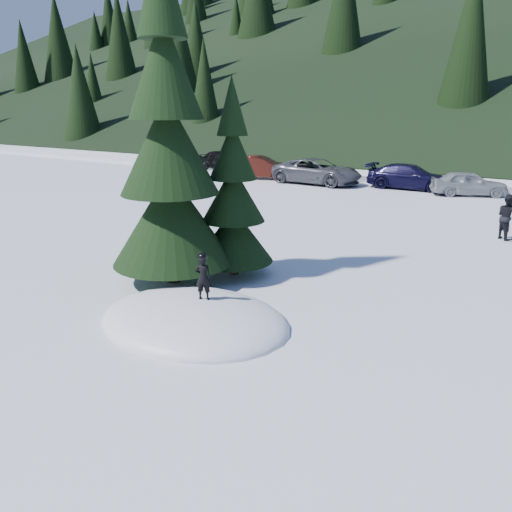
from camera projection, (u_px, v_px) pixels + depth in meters
The scene contains 11 objects.
ground at pixel (195, 322), 11.06m from camera, with size 200.00×200.00×0.00m, color silver.
snow_mound at pixel (195, 322), 11.06m from camera, with size 4.48×3.52×0.96m, color white.
spruce_tall at pixel (169, 158), 12.70m from camera, with size 3.20×3.20×8.60m.
spruce_short at pixel (233, 201), 13.65m from camera, with size 2.20×2.20×5.37m.
child_skier at pixel (203, 278), 10.95m from camera, with size 0.36×0.24×1.00m, color black.
adult_0 at pixel (507, 217), 17.77m from camera, with size 0.79×0.62×1.63m, color black.
car_0 at pixel (223, 160), 37.11m from camera, with size 1.77×4.39×1.50m, color black.
car_1 at pixel (260, 167), 32.81m from camera, with size 1.57×4.49×1.48m, color #351009.
car_2 at pixel (317, 171), 30.64m from camera, with size 2.55×5.53×1.54m, color #4C4D53.
car_3 at pixel (410, 177), 28.72m from camera, with size 1.97×4.85×1.41m, color black.
car_4 at pixel (469, 183), 26.58m from camera, with size 1.55×3.86×1.32m, color gray.
Camera 1 is at (6.69, -7.78, 4.59)m, focal length 35.00 mm.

